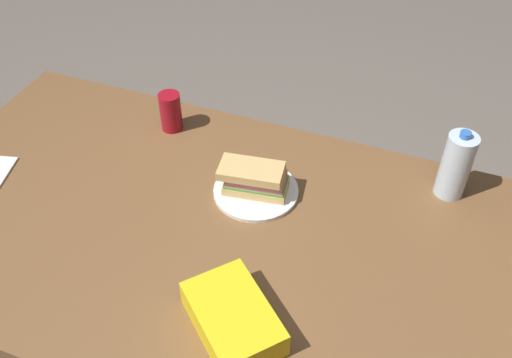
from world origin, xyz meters
The scene contains 6 objects.
dining_table centered at (0.00, 0.00, 0.67)m, with size 1.86×0.95×0.75m.
paper_plate centered at (0.02, -0.17, 0.76)m, with size 0.23×0.23×0.01m, color white.
sandwich centered at (0.02, -0.16, 0.81)m, with size 0.19×0.12×0.08m.
soda_can_red centered at (0.36, -0.34, 0.81)m, with size 0.07×0.07×0.12m, color maroon.
chip_bag centered at (-0.09, 0.25, 0.79)m, with size 0.23×0.15×0.07m, color yellow.
water_bottle_tall centered at (-0.47, -0.36, 0.85)m, with size 0.08×0.08×0.21m.
Camera 1 is at (-0.39, 0.88, 1.84)m, focal length 40.06 mm.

